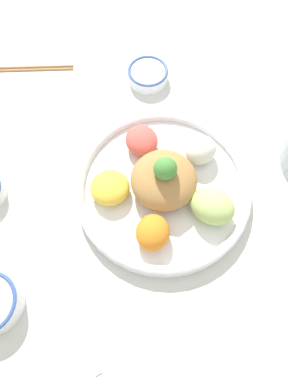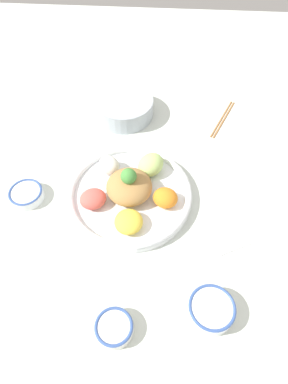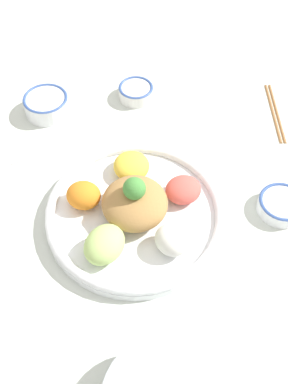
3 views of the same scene
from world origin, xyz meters
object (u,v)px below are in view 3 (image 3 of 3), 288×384
(salad_platter, at_px, (134,211))
(chopsticks_pair_far, at_px, (275,112))
(sauce_bowl_red, at_px, (282,205))
(rice_bowl_blue, at_px, (46,104))
(serving_spoon_main, at_px, (21,159))
(sauce_bowl_dark, at_px, (136,91))

(salad_platter, distance_m, chopsticks_pair_far, 0.47)
(sauce_bowl_red, xyz_separation_m, rice_bowl_blue, (-0.52, 0.30, 0.01))
(sauce_bowl_red, distance_m, chopsticks_pair_far, 0.30)
(chopsticks_pair_far, bearing_deg, serving_spoon_main, -76.53)
(salad_platter, bearing_deg, rice_bowl_blue, 124.32)
(serving_spoon_main, bearing_deg, salad_platter, 122.85)
(salad_platter, bearing_deg, sauce_bowl_dark, 89.87)
(salad_platter, relative_size, sauce_bowl_red, 3.70)
(sauce_bowl_dark, bearing_deg, chopsticks_pair_far, -9.83)
(sauce_bowl_red, distance_m, rice_bowl_blue, 0.60)
(sauce_bowl_dark, height_order, serving_spoon_main, sauce_bowl_dark)
(sauce_bowl_red, relative_size, rice_bowl_blue, 0.90)
(rice_bowl_blue, bearing_deg, salad_platter, -55.68)
(sauce_bowl_red, bearing_deg, sauce_bowl_dark, 130.83)
(rice_bowl_blue, bearing_deg, sauce_bowl_red, -29.71)
(salad_platter, xyz_separation_m, chopsticks_pair_far, (0.35, 0.31, -0.03))
(salad_platter, bearing_deg, serving_spoon_main, 148.18)
(rice_bowl_blue, relative_size, serving_spoon_main, 0.85)
(sauce_bowl_red, height_order, sauce_bowl_dark, sauce_bowl_dark)
(salad_platter, distance_m, sauce_bowl_dark, 0.37)
(serving_spoon_main, bearing_deg, chopsticks_pair_far, 168.60)
(sauce_bowl_red, height_order, rice_bowl_blue, rice_bowl_blue)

